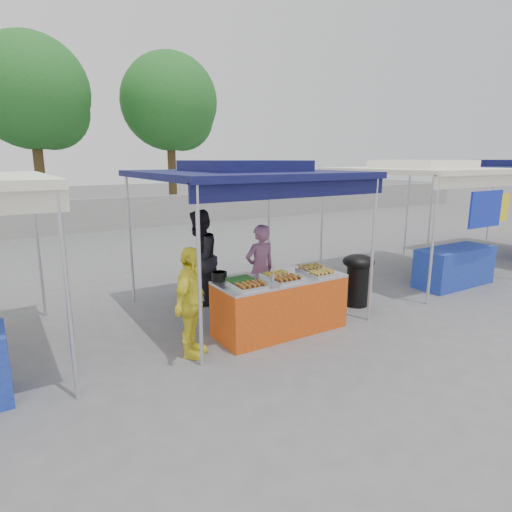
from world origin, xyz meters
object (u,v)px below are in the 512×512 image
cooking_pot (219,276)px  wok_burner (358,275)px  vendor_table (280,305)px  vendor_woman (260,270)px  helper_man (199,258)px  customer_person (191,303)px

cooking_pot → wok_burner: cooking_pot is taller
vendor_table → vendor_woman: 0.90m
vendor_table → vendor_woman: (0.15, 0.82, 0.34)m
vendor_table → helper_man: helper_man is taller
helper_man → wok_burner: bearing=105.1°
vendor_table → customer_person: bearing=-177.3°
customer_person → cooking_pot: bearing=-12.5°
cooking_pot → wok_burner: size_ratio=0.24×
vendor_woman → helper_man: (-0.66, 0.98, 0.09)m
vendor_table → wok_burner: 1.88m
cooking_pot → vendor_woman: vendor_woman is taller
customer_person → helper_man: bearing=16.5°
wok_burner → customer_person: size_ratio=0.63×
helper_man → cooking_pot: bearing=35.2°
wok_burner → vendor_woman: 1.81m
vendor_table → cooking_pot: 1.04m
vendor_woman → vendor_table: bearing=78.2°
vendor_table → customer_person: 1.53m
vendor_woman → customer_person: vendor_woman is taller
wok_burner → customer_person: 3.37m
wok_burner → customer_person: (-3.35, -0.31, 0.19)m
wok_burner → helper_man: size_ratio=0.55×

